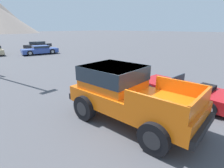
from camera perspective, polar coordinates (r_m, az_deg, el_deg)
ground_plane at (r=6.96m, az=5.19°, el=-10.59°), size 320.00×320.00×0.00m
orange_pickup_truck at (r=6.40m, az=4.24°, el=-2.12°), size 2.45×4.90×1.97m
red_convertible_car at (r=8.99m, az=22.93°, el=-2.28°), size 2.24×4.60×1.10m
parked_car_dark at (r=32.31m, az=-23.02°, el=11.70°), size 4.87×3.23×1.13m
parked_car_blue at (r=24.99m, az=-22.43°, el=10.30°), size 4.67×2.75×1.10m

